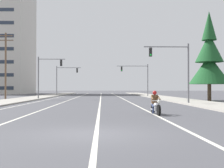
{
  "coord_description": "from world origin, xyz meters",
  "views": [
    {
      "loc": [
        0.37,
        -11.02,
        1.6
      ],
      "look_at": [
        1.46,
        22.41,
        2.07
      ],
      "focal_mm": 50.11,
      "sensor_mm": 36.0,
      "label": 1
    }
  ],
  "objects": [
    {
      "name": "conifer_tree_right_verge_near",
      "position": [
        14.24,
        28.79,
        5.32
      ],
      "size": [
        5.27,
        5.27,
        11.61
      ],
      "color": "#4C3828",
      "rests_on": "ground"
    },
    {
      "name": "sidewalk_kerb_right",
      "position": [
        10.64,
        40.0,
        0.07
      ],
      "size": [
        4.4,
        110.0,
        0.14
      ],
      "primitive_type": "cube",
      "color": "#9E998E",
      "rests_on": "ground"
    },
    {
      "name": "sidewalk_kerb_left",
      "position": [
        -10.64,
        40.0,
        0.07
      ],
      "size": [
        4.4,
        110.0,
        0.14
      ],
      "primitive_type": "cube",
      "color": "#9E998E",
      "rests_on": "ground"
    },
    {
      "name": "lane_stripe_left",
      "position": [
        -4.07,
        45.0,
        0.0
      ],
      "size": [
        0.16,
        100.0,
        0.01
      ],
      "primitive_type": "cube",
      "color": "beige",
      "rests_on": "ground"
    },
    {
      "name": "traffic_signal_mid_right",
      "position": [
        7.36,
        48.08,
        4.16
      ],
      "size": [
        5.93,
        0.37,
        6.2
      ],
      "color": "slate",
      "rests_on": "ground"
    },
    {
      "name": "motorcycle_with_rider",
      "position": [
        3.65,
        7.97,
        0.59
      ],
      "size": [
        0.7,
        2.19,
        1.46
      ],
      "color": "black",
      "rests_on": "ground"
    },
    {
      "name": "utility_pole_left_near",
      "position": [
        -13.28,
        33.65,
        5.09
      ],
      "size": [
        2.15,
        0.26,
        9.48
      ],
      "color": "brown",
      "rests_on": "ground"
    },
    {
      "name": "lane_stripe_center",
      "position": [
        0.18,
        45.0,
        0.0
      ],
      "size": [
        0.16,
        100.0,
        0.01
      ],
      "primitive_type": "cube",
      "color": "beige",
      "rests_on": "ground"
    },
    {
      "name": "lane_stripe_far_left",
      "position": [
        -7.34,
        45.0,
        0.0
      ],
      "size": [
        0.16,
        100.0,
        0.01
      ],
      "primitive_type": "cube",
      "color": "beige",
      "rests_on": "ground"
    },
    {
      "name": "lane_stripe_right",
      "position": [
        3.59,
        45.0,
        0.0
      ],
      "size": [
        0.16,
        100.0,
        0.01
      ],
      "primitive_type": "cube",
      "color": "beige",
      "rests_on": "ground"
    },
    {
      "name": "ground_plane",
      "position": [
        0.0,
        0.0,
        0.0
      ],
      "size": [
        400.0,
        400.0,
        0.0
      ],
      "primitive_type": "plane",
      "color": "#47474C"
    },
    {
      "name": "traffic_signal_mid_left",
      "position": [
        -7.47,
        53.33,
        4.11
      ],
      "size": [
        5.03,
        0.39,
        6.2
      ],
      "color": "slate",
      "rests_on": "ground"
    },
    {
      "name": "traffic_signal_near_right",
      "position": [
        7.91,
        20.62,
        4.08
      ],
      "size": [
        4.67,
        0.37,
        6.2
      ],
      "color": "slate",
      "rests_on": "ground"
    },
    {
      "name": "traffic_signal_near_left",
      "position": [
        -7.74,
        34.52,
        4.04
      ],
      "size": [
        3.96,
        0.37,
        6.2
      ],
      "color": "slate",
      "rests_on": "ground"
    }
  ]
}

